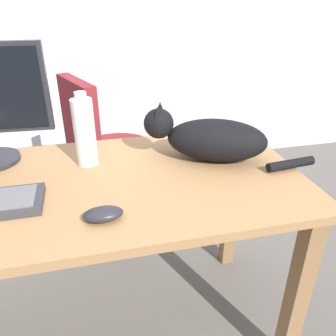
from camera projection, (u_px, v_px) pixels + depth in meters
name	position (u px, v px, depth m)	size (l,w,h in m)	color
ground_plane	(111.00, 330.00, 1.45)	(8.00, 8.00, 0.00)	#59544F
desk	(97.00, 210.00, 1.16)	(1.39, 0.70, 0.73)	#9E7247
office_chair	(110.00, 169.00, 1.92)	(0.51, 0.49, 0.91)	black
cat	(210.00, 138.00, 1.23)	(0.57, 0.32, 0.20)	black
computer_mouse	(103.00, 214.00, 0.93)	(0.11, 0.06, 0.04)	#232328
water_bottle	(85.00, 132.00, 1.18)	(0.07, 0.07, 0.26)	silver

